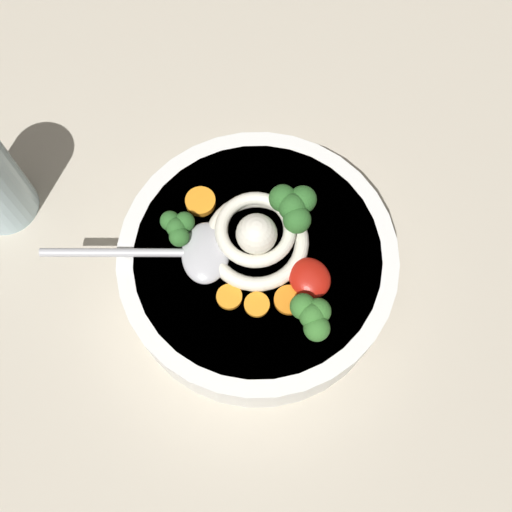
# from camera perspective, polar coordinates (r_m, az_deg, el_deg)

# --- Properties ---
(table_slab) EXTENTS (1.20, 1.20, 0.03)m
(table_slab) POSITION_cam_1_polar(r_m,az_deg,el_deg) (0.65, 2.20, -4.70)
(table_slab) COLOR #BCB29E
(table_slab) RESTS_ON ground
(soup_bowl) EXTENTS (0.26, 0.26, 0.07)m
(soup_bowl) POSITION_cam_1_polar(r_m,az_deg,el_deg) (0.61, -0.00, -1.04)
(soup_bowl) COLOR white
(soup_bowl) RESTS_ON table_slab
(noodle_pile) EXTENTS (0.11, 0.10, 0.04)m
(noodle_pile) POSITION_cam_1_polar(r_m,az_deg,el_deg) (0.57, 0.02, 1.77)
(noodle_pile) COLOR silver
(noodle_pile) RESTS_ON soup_bowl
(soup_spoon) EXTENTS (0.14, 0.15, 0.02)m
(soup_spoon) POSITION_cam_1_polar(r_m,az_deg,el_deg) (0.58, -5.92, 0.29)
(soup_spoon) COLOR #B7B7BC
(soup_spoon) RESTS_ON soup_bowl
(chili_sauce_dollop) EXTENTS (0.04, 0.04, 0.02)m
(chili_sauce_dollop) POSITION_cam_1_polar(r_m,az_deg,el_deg) (0.57, 4.84, -1.97)
(chili_sauce_dollop) COLOR #B2190F
(chili_sauce_dollop) RESTS_ON soup_bowl
(broccoli_floret_rear) EXTENTS (0.05, 0.04, 0.04)m
(broccoli_floret_rear) POSITION_cam_1_polar(r_m,az_deg,el_deg) (0.57, 3.40, 4.47)
(broccoli_floret_rear) COLOR #7A9E60
(broccoli_floret_rear) RESTS_ON soup_bowl
(broccoli_floret_front) EXTENTS (0.04, 0.04, 0.04)m
(broccoli_floret_front) POSITION_cam_1_polar(r_m,az_deg,el_deg) (0.54, 5.18, -5.27)
(broccoli_floret_front) COLOR #7A9E60
(broccoli_floret_front) RESTS_ON soup_bowl
(broccoli_floret_beside_noodles) EXTENTS (0.04, 0.03, 0.03)m
(broccoli_floret_beside_noodles) POSITION_cam_1_polar(r_m,az_deg,el_deg) (0.58, -7.06, 2.61)
(broccoli_floret_beside_noodles) COLOR #7A9E60
(broccoli_floret_beside_noodles) RESTS_ON soup_bowl
(carrot_slice_extra_b) EXTENTS (0.02, 0.02, 0.01)m
(carrot_slice_extra_b) POSITION_cam_1_polar(r_m,az_deg,el_deg) (0.57, -2.41, -3.68)
(carrot_slice_extra_b) COLOR orange
(carrot_slice_extra_b) RESTS_ON soup_bowl
(carrot_slice_beside_chili) EXTENTS (0.02, 0.02, 0.00)m
(carrot_slice_beside_chili) POSITION_cam_1_polar(r_m,az_deg,el_deg) (0.57, -0.17, -4.10)
(carrot_slice_beside_chili) COLOR orange
(carrot_slice_beside_chili) RESTS_ON soup_bowl
(carrot_slice_far) EXTENTS (0.03, 0.03, 0.01)m
(carrot_slice_far) POSITION_cam_1_polar(r_m,az_deg,el_deg) (0.60, -5.01, 4.89)
(carrot_slice_far) COLOR orange
(carrot_slice_far) RESTS_ON soup_bowl
(carrot_slice_center) EXTENTS (0.03, 0.03, 0.01)m
(carrot_slice_center) POSITION_cam_1_polar(r_m,az_deg,el_deg) (0.57, 2.97, -3.96)
(carrot_slice_center) COLOR orange
(carrot_slice_center) RESTS_ON soup_bowl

